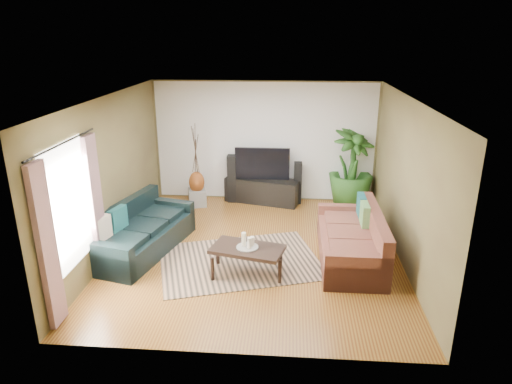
# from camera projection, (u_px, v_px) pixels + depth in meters

# --- Properties ---
(floor) EXTENTS (5.50, 5.50, 0.00)m
(floor) POSITION_uv_depth(u_px,v_px,m) (255.00, 251.00, 8.12)
(floor) COLOR olive
(floor) RESTS_ON ground
(ceiling) EXTENTS (5.50, 5.50, 0.00)m
(ceiling) POSITION_uv_depth(u_px,v_px,m) (255.00, 98.00, 7.22)
(ceiling) COLOR white
(ceiling) RESTS_ON ground
(wall_back) EXTENTS (5.00, 0.00, 5.00)m
(wall_back) POSITION_uv_depth(u_px,v_px,m) (265.00, 142.00, 10.26)
(wall_back) COLOR brown
(wall_back) RESTS_ON ground
(wall_front) EXTENTS (5.00, 0.00, 5.00)m
(wall_front) POSITION_uv_depth(u_px,v_px,m) (236.00, 254.00, 5.09)
(wall_front) COLOR brown
(wall_front) RESTS_ON ground
(wall_left) EXTENTS (0.00, 5.50, 5.50)m
(wall_left) POSITION_uv_depth(u_px,v_px,m) (111.00, 176.00, 7.85)
(wall_left) COLOR brown
(wall_left) RESTS_ON ground
(wall_right) EXTENTS (0.00, 5.50, 5.50)m
(wall_right) POSITION_uv_depth(u_px,v_px,m) (407.00, 183.00, 7.49)
(wall_right) COLOR brown
(wall_right) RESTS_ON ground
(backwall_panel) EXTENTS (4.90, 0.00, 4.90)m
(backwall_panel) POSITION_uv_depth(u_px,v_px,m) (265.00, 142.00, 10.25)
(backwall_panel) COLOR white
(backwall_panel) RESTS_ON ground
(window_pane) EXTENTS (0.00, 1.80, 1.80)m
(window_pane) POSITION_uv_depth(u_px,v_px,m) (68.00, 207.00, 6.33)
(window_pane) COLOR white
(window_pane) RESTS_ON ground
(curtain_near) EXTENTS (0.08, 0.35, 2.20)m
(curtain_near) POSITION_uv_depth(u_px,v_px,m) (47.00, 247.00, 5.70)
(curtain_near) COLOR gray
(curtain_near) RESTS_ON ground
(curtain_far) EXTENTS (0.08, 0.35, 2.20)m
(curtain_far) POSITION_uv_depth(u_px,v_px,m) (96.00, 204.00, 7.11)
(curtain_far) COLOR gray
(curtain_far) RESTS_ON ground
(curtain_rod) EXTENTS (0.03, 1.90, 0.03)m
(curtain_rod) POSITION_uv_depth(u_px,v_px,m) (63.00, 143.00, 6.03)
(curtain_rod) COLOR black
(curtain_rod) RESTS_ON ground
(sofa_left) EXTENTS (1.49, 2.40, 0.85)m
(sofa_left) POSITION_uv_depth(u_px,v_px,m) (142.00, 229.00, 8.01)
(sofa_left) COLOR black
(sofa_left) RESTS_ON floor
(sofa_right) EXTENTS (1.01, 2.22, 0.85)m
(sofa_right) POSITION_uv_depth(u_px,v_px,m) (350.00, 236.00, 7.71)
(sofa_right) COLOR brown
(sofa_right) RESTS_ON floor
(area_rug) EXTENTS (3.08, 2.58, 0.01)m
(area_rug) POSITION_uv_depth(u_px,v_px,m) (240.00, 261.00, 7.76)
(area_rug) COLOR #A37F60
(area_rug) RESTS_ON floor
(coffee_table) EXTENTS (1.25, 0.87, 0.46)m
(coffee_table) POSITION_uv_depth(u_px,v_px,m) (248.00, 260.00, 7.31)
(coffee_table) COLOR black
(coffee_table) RESTS_ON floor
(candle_tray) EXTENTS (0.35, 0.35, 0.02)m
(candle_tray) POSITION_uv_depth(u_px,v_px,m) (247.00, 247.00, 7.23)
(candle_tray) COLOR gray
(candle_tray) RESTS_ON coffee_table
(candle_tall) EXTENTS (0.07, 0.07, 0.23)m
(candle_tall) POSITION_uv_depth(u_px,v_px,m) (244.00, 239.00, 7.22)
(candle_tall) COLOR white
(candle_tall) RESTS_ON candle_tray
(candle_mid) EXTENTS (0.07, 0.07, 0.17)m
(candle_mid) POSITION_uv_depth(u_px,v_px,m) (250.00, 243.00, 7.15)
(candle_mid) COLOR beige
(candle_mid) RESTS_ON candle_tray
(candle_short) EXTENTS (0.07, 0.07, 0.14)m
(candle_short) POSITION_uv_depth(u_px,v_px,m) (252.00, 241.00, 7.25)
(candle_short) COLOR silver
(candle_short) RESTS_ON candle_tray
(tv_stand) EXTENTS (1.73, 0.89, 0.55)m
(tv_stand) POSITION_uv_depth(u_px,v_px,m) (262.00, 190.00, 10.38)
(tv_stand) COLOR black
(tv_stand) RESTS_ON floor
(television) EXTENTS (1.22, 0.07, 0.72)m
(television) POSITION_uv_depth(u_px,v_px,m) (262.00, 164.00, 10.17)
(television) COLOR black
(television) RESTS_ON tv_stand
(speaker_left) EXTENTS (0.20, 0.22, 1.09)m
(speaker_left) POSITION_uv_depth(u_px,v_px,m) (232.00, 179.00, 10.34)
(speaker_left) COLOR black
(speaker_left) RESTS_ON floor
(speaker_right) EXTENTS (0.18, 0.20, 0.96)m
(speaker_right) POSITION_uv_depth(u_px,v_px,m) (298.00, 183.00, 10.26)
(speaker_right) COLOR black
(speaker_right) RESTS_ON floor
(potted_plant) EXTENTS (1.36, 1.36, 1.74)m
(potted_plant) POSITION_uv_depth(u_px,v_px,m) (351.00, 167.00, 10.04)
(potted_plant) COLOR #23521B
(potted_plant) RESTS_ON floor
(plant_pot) EXTENTS (0.32, 0.32, 0.25)m
(plant_pot) POSITION_uv_depth(u_px,v_px,m) (349.00, 199.00, 10.29)
(plant_pot) COLOR black
(plant_pot) RESTS_ON floor
(pedestal) EXTENTS (0.47, 0.47, 0.38)m
(pedestal) POSITION_uv_depth(u_px,v_px,m) (197.00, 197.00, 10.21)
(pedestal) COLOR gray
(pedestal) RESTS_ON floor
(vase) EXTENTS (0.34, 0.34, 0.48)m
(vase) POSITION_uv_depth(u_px,v_px,m) (197.00, 182.00, 10.09)
(vase) COLOR brown
(vase) RESTS_ON pedestal
(side_table) EXTENTS (0.54, 0.54, 0.51)m
(side_table) POSITION_uv_depth(u_px,v_px,m) (154.00, 215.00, 9.07)
(side_table) COLOR brown
(side_table) RESTS_ON floor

